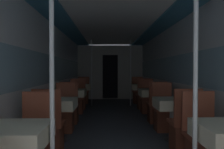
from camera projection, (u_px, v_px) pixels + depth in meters
name	position (u px, v px, depth m)	size (l,w,h in m)	color
wall_left	(51.00, 74.00, 4.86)	(0.05, 10.30, 2.27)	silver
wall_right	(175.00, 74.00, 4.93)	(0.05, 10.30, 2.27)	silver
ceiling_panel	(114.00, 22.00, 4.87)	(2.79, 10.30, 0.07)	white
bulkhead_far	(110.00, 72.00, 9.23)	(2.73, 0.09, 2.27)	#A8A8A3
dining_table_left_0	(14.00, 138.00, 2.00)	(0.61, 0.61, 0.74)	#4C4C51
chair_left_far_0	(35.00, 149.00, 2.59)	(0.41, 0.41, 0.97)	brown
support_pole_left_0	(52.00, 82.00, 2.00)	(0.04, 0.04, 2.27)	silver
dining_table_left_1	(58.00, 106.00, 3.82)	(0.61, 0.61, 0.74)	#4C4C51
chair_left_near_1	(50.00, 133.00, 3.24)	(0.41, 0.41, 0.97)	brown
chair_left_far_1	(65.00, 116.00, 4.41)	(0.41, 0.41, 0.97)	brown
dining_table_left_2	(74.00, 94.00, 5.64)	(0.61, 0.61, 0.74)	#4C4C51
chair_left_near_2	(70.00, 110.00, 5.06)	(0.41, 0.41, 0.97)	brown
chair_left_far_2	(77.00, 103.00, 6.23)	(0.41, 0.41, 0.97)	brown
dining_table_left_3	(82.00, 88.00, 7.46)	(0.61, 0.61, 0.74)	#4C4C51
chair_left_near_3	(80.00, 100.00, 6.88)	(0.41, 0.41, 0.97)	brown
chair_left_far_3	(83.00, 95.00, 8.05)	(0.41, 0.41, 0.97)	brown
support_pole_left_3	(92.00, 73.00, 7.45)	(0.04, 0.04, 2.27)	silver
chair_right_far_0	(203.00, 148.00, 2.64)	(0.41, 0.41, 0.97)	brown
support_pole_right_0	(195.00, 82.00, 2.03)	(0.04, 0.04, 2.27)	silver
dining_table_right_1	(172.00, 105.00, 3.87)	(0.61, 0.61, 0.74)	#4C4C51
chair_right_near_1	(184.00, 132.00, 3.30)	(0.41, 0.41, 0.97)	brown
chair_right_far_1	(164.00, 116.00, 4.46)	(0.41, 0.41, 0.97)	brown
dining_table_right_2	(151.00, 94.00, 5.69)	(0.61, 0.61, 0.74)	#4C4C51
chair_right_near_2	(156.00, 110.00, 5.11)	(0.41, 0.41, 0.97)	brown
chair_right_far_2	(147.00, 102.00, 6.28)	(0.41, 0.41, 0.97)	brown
dining_table_right_3	(140.00, 88.00, 7.51)	(0.61, 0.61, 0.74)	#4C4C51
chair_right_near_3	(143.00, 99.00, 6.93)	(0.41, 0.41, 0.97)	brown
chair_right_far_3	(138.00, 95.00, 8.10)	(0.41, 0.41, 0.97)	brown
support_pole_right_3	(130.00, 73.00, 7.49)	(0.04, 0.04, 2.27)	silver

